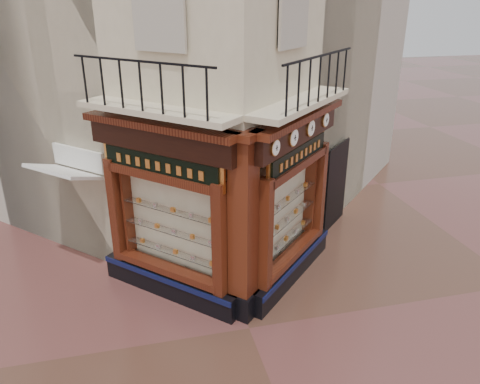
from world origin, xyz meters
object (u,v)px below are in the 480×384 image
object	(u,v)px
clock_d	(325,120)
awning	(78,265)
clock_a	(275,148)
signboard_left	(160,165)
corner_pilaster	(243,232)
clock_c	(311,128)
clock_b	(293,137)
signboard_right	(299,154)

from	to	relation	value
clock_d	awning	world-z (taller)	clock_d
clock_a	signboard_left	xyz separation A→B (m)	(-2.06, 1.02, -0.52)
corner_pilaster	clock_a	world-z (taller)	corner_pilaster
clock_c	awning	size ratio (longest dim) A/B	0.23
clock_b	clock_d	world-z (taller)	clock_b
clock_b	signboard_left	world-z (taller)	clock_b
clock_a	signboard_left	bearing A→B (deg)	108.77
clock_c	signboard_left	bearing A→B (deg)	137.47
clock_a	awning	size ratio (longest dim) A/B	0.20
corner_pilaster	signboard_left	world-z (taller)	corner_pilaster
clock_d	signboard_left	size ratio (longest dim) A/B	0.15
clock_a	awning	bearing A→B (deg)	100.61
clock_a	clock_c	distance (m)	1.63
clock_b	clock_a	bearing A→B (deg)	-180.00
signboard_left	clock_c	bearing A→B (deg)	-132.53
clock_d	signboard_right	distance (m)	1.26
clock_a	signboard_right	distance (m)	1.43
corner_pilaster	clock_a	xyz separation A→B (m)	(0.60, -0.00, 1.67)
clock_c	awning	world-z (taller)	clock_c
awning	signboard_right	world-z (taller)	signboard_right
awning	signboard_left	bearing A→B (deg)	-176.19
clock_c	clock_d	world-z (taller)	clock_c
clock_c	signboard_right	bearing A→B (deg)	160.17
corner_pilaster	clock_b	distance (m)	2.11
corner_pilaster	clock_b	size ratio (longest dim) A/B	10.61
awning	clock_d	bearing A→B (deg)	-145.48
awning	corner_pilaster	bearing A→B (deg)	-173.67
corner_pilaster	clock_c	world-z (taller)	corner_pilaster
awning	clock_b	bearing A→B (deg)	-160.87
corner_pilaster	clock_a	size ratio (longest dim) A/B	12.23
clock_b	clock_c	world-z (taller)	clock_c
clock_c	signboard_left	world-z (taller)	clock_c
clock_c	signboard_left	xyz separation A→B (m)	(-3.22, -0.14, -0.52)
clock_b	clock_d	bearing A→B (deg)	0.00
clock_a	corner_pilaster	bearing A→B (deg)	134.77
clock_d	signboard_left	world-z (taller)	clock_d
corner_pilaster	clock_d	world-z (taller)	corner_pilaster
clock_b	signboard_left	size ratio (longest dim) A/B	0.17
clock_a	signboard_right	size ratio (longest dim) A/B	0.16
clock_c	clock_d	size ratio (longest dim) A/B	1.12
corner_pilaster	awning	xyz separation A→B (m)	(-3.54, 2.83, -1.95)
signboard_left	awning	bearing A→B (deg)	3.81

